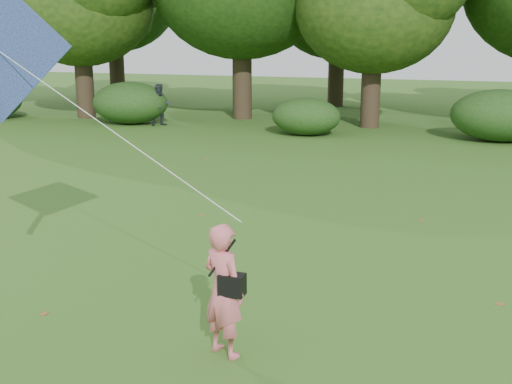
% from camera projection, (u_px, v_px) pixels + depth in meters
% --- Properties ---
extents(ground, '(100.00, 100.00, 0.00)m').
position_uv_depth(ground, '(280.00, 355.00, 7.78)').
color(ground, '#265114').
rests_on(ground, ground).
extents(man_kite_flyer, '(0.71, 0.61, 1.65)m').
position_uv_depth(man_kite_flyer, '(224.00, 290.00, 7.63)').
color(man_kite_flyer, '#DF6873').
rests_on(man_kite_flyer, ground).
extents(bystander_left, '(1.07, 1.06, 1.74)m').
position_uv_depth(bystander_left, '(161.00, 105.00, 27.12)').
color(bystander_left, '#292F37').
rests_on(bystander_left, ground).
extents(crossbody_bag, '(0.43, 0.20, 0.68)m').
position_uv_depth(crossbody_bag, '(232.00, 284.00, 7.54)').
color(crossbody_bag, black).
rests_on(crossbody_bag, ground).
extents(shrub_band, '(39.15, 3.22, 1.88)m').
position_uv_depth(shrub_band, '(394.00, 115.00, 24.00)').
color(shrub_band, '#264919').
rests_on(shrub_band, ground).
extents(fallen_leaves, '(9.17, 13.47, 0.01)m').
position_uv_depth(fallen_leaves, '(230.00, 266.00, 10.76)').
color(fallen_leaves, brown).
rests_on(fallen_leaves, ground).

